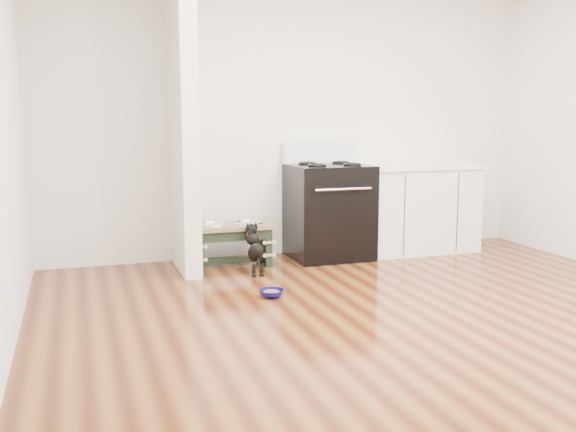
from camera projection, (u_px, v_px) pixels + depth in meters
name	position (u px, v px, depth m)	size (l,w,h in m)	color
ground	(415.00, 327.00, 4.27)	(5.00, 5.00, 0.00)	#3F1A0B
room_shell	(423.00, 79.00, 4.02)	(5.00, 5.00, 5.00)	silver
partition_wall	(183.00, 121.00, 5.66)	(0.15, 0.80, 2.70)	silver
oven_range	(329.00, 210.00, 6.30)	(0.76, 0.69, 1.14)	black
cabinet_run	(416.00, 208.00, 6.63)	(1.24, 0.64, 0.91)	white
dog_feeder	(231.00, 236.00, 5.95)	(0.73, 0.39, 0.42)	black
puppy	(254.00, 247.00, 5.68)	(0.13, 0.38, 0.44)	black
floor_bowl	(271.00, 293.00, 4.97)	(0.22, 0.22, 0.06)	#0C0B53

